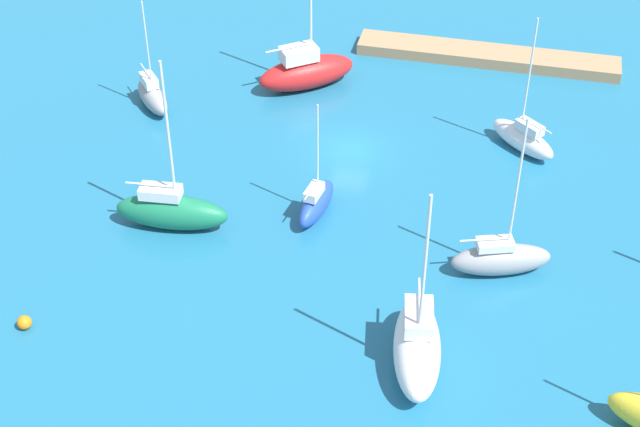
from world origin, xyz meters
The scene contains 10 objects.
water centered at (0.00, 0.00, 0.00)m, with size 160.00×160.00×0.00m, color #1E668C.
pier_dock centered at (-7.99, -14.74, 0.44)m, with size 20.46×2.83×0.88m, color #997A56.
sailboat_gray_lone_south centered at (15.26, -2.28, 0.97)m, with size 4.30×4.70×8.55m.
sailboat_white_lone_north centered at (-7.40, 18.72, 1.40)m, with size 3.58×7.40×11.52m.
sailboat_green_outer_mooring centered at (9.05, 10.66, 1.27)m, with size 7.18×2.65×11.69m.
sailboat_blue_mid_basin centered at (0.63, 7.53, 0.99)m, with size 2.04×4.79×8.00m.
sailboat_gray_off_beacon centered at (-11.05, 10.35, 1.07)m, with size 6.16×3.60×10.63m.
sailboat_white_center_basin centered at (-11.50, -2.80, 0.98)m, with size 5.14×4.64×9.85m.
sailboat_red_near_pier centered at (4.99, -7.60, 1.40)m, with size 7.65×6.66×13.22m.
mooring_buoy_orange centered at (13.90, 20.89, 0.40)m, with size 0.81×0.81×0.81m, color orange.
Camera 1 is at (-10.46, 54.05, 37.81)m, focal length 54.25 mm.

